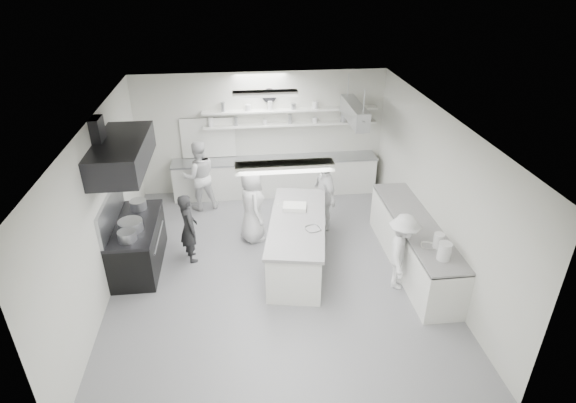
{
  "coord_description": "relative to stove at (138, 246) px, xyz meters",
  "views": [
    {
      "loc": [
        -0.59,
        -7.35,
        5.41
      ],
      "look_at": [
        0.32,
        0.6,
        1.13
      ],
      "focal_mm": 29.05,
      "sensor_mm": 36.0,
      "label": 1
    }
  ],
  "objects": [
    {
      "name": "right_counter",
      "position": [
        5.25,
        -0.6,
        0.02
      ],
      "size": [
        0.74,
        3.3,
        0.94
      ],
      "primitive_type": "cube",
      "color": "white",
      "rests_on": "floor"
    },
    {
      "name": "ceiling",
      "position": [
        2.6,
        -0.4,
        2.56
      ],
      "size": [
        6.0,
        7.0,
        0.02
      ],
      "primitive_type": "cube",
      "color": "silver",
      "rests_on": "wall_back"
    },
    {
      "name": "stove",
      "position": [
        0.0,
        0.0,
        0.0
      ],
      "size": [
        0.8,
        1.8,
        0.9
      ],
      "primitive_type": "cube",
      "color": "black",
      "rests_on": "floor"
    },
    {
      "name": "pass_through_window",
      "position": [
        1.3,
        3.08,
        1.0
      ],
      "size": [
        1.3,
        0.04,
        1.0
      ],
      "primitive_type": "cube",
      "color": "black",
      "rests_on": "wall_back"
    },
    {
      "name": "wall_clock",
      "position": [
        2.8,
        3.06,
        2.0
      ],
      "size": [
        0.32,
        0.05,
        0.32
      ],
      "primitive_type": "cylinder",
      "rotation": [
        1.57,
        0.0,
        0.0
      ],
      "color": "silver",
      "rests_on": "wall_back"
    },
    {
      "name": "shelf_lower",
      "position": [
        3.3,
        2.97,
        1.3
      ],
      "size": [
        4.2,
        0.26,
        0.04
      ],
      "primitive_type": "cube",
      "color": "white",
      "rests_on": "wall_back"
    },
    {
      "name": "wall_back",
      "position": [
        2.6,
        3.1,
        1.05
      ],
      "size": [
        6.0,
        0.04,
        3.0
      ],
      "primitive_type": "cube",
      "color": "beige",
      "rests_on": "floor"
    },
    {
      "name": "bowl_island_a",
      "position": [
        3.28,
        -0.63,
        0.52
      ],
      "size": [
        0.35,
        0.35,
        0.07
      ],
      "primitive_type": "imported",
      "rotation": [
        0.0,
        0.0,
        0.31
      ],
      "color": "#A6A9AE",
      "rests_on": "prep_island"
    },
    {
      "name": "bowl_right",
      "position": [
        5.14,
        -1.4,
        0.52
      ],
      "size": [
        0.3,
        0.3,
        0.06
      ],
      "primitive_type": "imported",
      "rotation": [
        0.0,
        0.0,
        -0.33
      ],
      "color": "white",
      "rests_on": "right_counter"
    },
    {
      "name": "wall_front",
      "position": [
        2.6,
        -3.9,
        1.05
      ],
      "size": [
        6.0,
        0.04,
        3.0
      ],
      "primitive_type": "cube",
      "color": "beige",
      "rests_on": "floor"
    },
    {
      "name": "cook_island_right",
      "position": [
        3.8,
        1.01,
        0.35
      ],
      "size": [
        0.59,
        1.0,
        1.6
      ],
      "primitive_type": "imported",
      "rotation": [
        0.0,
        0.0,
        -1.34
      ],
      "color": "silver",
      "rests_on": "floor"
    },
    {
      "name": "shelf_upper",
      "position": [
        3.3,
        2.97,
        1.65
      ],
      "size": [
        4.2,
        0.26,
        0.04
      ],
      "primitive_type": "cube",
      "color": "white",
      "rests_on": "wall_back"
    },
    {
      "name": "floor",
      "position": [
        2.6,
        -0.4,
        -0.46
      ],
      "size": [
        6.0,
        7.0,
        0.02
      ],
      "primitive_type": "cube",
      "color": "gray",
      "rests_on": "ground"
    },
    {
      "name": "pot_rack",
      "position": [
        4.6,
        2.0,
        1.85
      ],
      "size": [
        0.3,
        1.6,
        0.4
      ],
      "primitive_type": "cube",
      "color": "#A6A9AE",
      "rests_on": "ceiling"
    },
    {
      "name": "bowl_island_b",
      "position": [
        2.82,
        0.35,
        0.51
      ],
      "size": [
        0.23,
        0.23,
        0.06
      ],
      "primitive_type": "imported",
      "rotation": [
        0.0,
        0.0,
        0.3
      ],
      "color": "white",
      "rests_on": "prep_island"
    },
    {
      "name": "stove_pot",
      "position": [
        0.0,
        -0.26,
        0.58
      ],
      "size": [
        0.44,
        0.44,
        0.24
      ],
      "primitive_type": "cylinder",
      "color": "#A6A9AE",
      "rests_on": "stove"
    },
    {
      "name": "light_fixture_front",
      "position": [
        2.6,
        -2.2,
        2.49
      ],
      "size": [
        1.3,
        0.25,
        0.1
      ],
      "primitive_type": "cube",
      "color": "white",
      "rests_on": "ceiling"
    },
    {
      "name": "back_counter",
      "position": [
        2.9,
        2.8,
        0.01
      ],
      "size": [
        5.0,
        0.6,
        0.92
      ],
      "primitive_type": "cube",
      "color": "white",
      "rests_on": "floor"
    },
    {
      "name": "wall_right",
      "position": [
        5.6,
        -0.4,
        1.05
      ],
      "size": [
        0.04,
        7.0,
        3.0
      ],
      "primitive_type": "cube",
      "color": "beige",
      "rests_on": "floor"
    },
    {
      "name": "cook_island_left",
      "position": [
        2.23,
        0.73,
        0.37
      ],
      "size": [
        0.66,
        0.88,
        1.64
      ],
      "primitive_type": "imported",
      "rotation": [
        0.0,
        0.0,
        1.75
      ],
      "color": "silver",
      "rests_on": "floor"
    },
    {
      "name": "prep_island",
      "position": [
        3.04,
        -0.29,
        0.02
      ],
      "size": [
        1.4,
        2.67,
        0.93
      ],
      "primitive_type": "cube",
      "rotation": [
        0.0,
        0.0,
        -0.19
      ],
      "color": "white",
      "rests_on": "floor"
    },
    {
      "name": "light_fixture_rear",
      "position": [
        2.6,
        1.4,
        2.49
      ],
      "size": [
        1.3,
        0.25,
        0.1
      ],
      "primitive_type": "cube",
      "color": "white",
      "rests_on": "ceiling"
    },
    {
      "name": "exhaust_hood",
      "position": [
        0.0,
        -0.0,
        1.9
      ],
      "size": [
        0.85,
        2.0,
        0.5
      ],
      "primitive_type": "cube",
      "color": "black",
      "rests_on": "wall_left"
    },
    {
      "name": "wall_left",
      "position": [
        -0.4,
        -0.4,
        1.05
      ],
      "size": [
        0.04,
        7.0,
        3.0
      ],
      "primitive_type": "cube",
      "color": "beige",
      "rests_on": "floor"
    },
    {
      "name": "cook_stove",
      "position": [
        0.98,
        0.11,
        0.26
      ],
      "size": [
        0.48,
        0.6,
        1.42
      ],
      "primitive_type": "imported",
      "rotation": [
        0.0,
        0.0,
        1.88
      ],
      "color": "black",
      "rests_on": "floor"
    },
    {
      "name": "cook_right",
      "position": [
        4.79,
        -1.18,
        0.29
      ],
      "size": [
        0.88,
        1.09,
        1.47
      ],
      "primitive_type": "imported",
      "rotation": [
        0.0,
        0.0,
        1.16
      ],
      "color": "silver",
      "rests_on": "floor"
    },
    {
      "name": "cook_back",
      "position": [
        1.07,
        2.22,
        0.39
      ],
      "size": [
        0.94,
        0.81,
        1.68
      ],
      "primitive_type": "imported",
      "rotation": [
        0.0,
        0.0,
        -2.91
      ],
      "color": "silver",
      "rests_on": "floor"
    }
  ]
}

